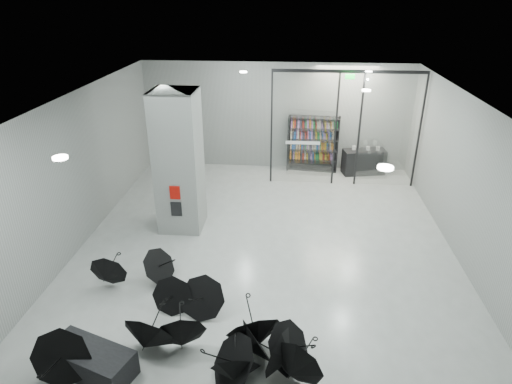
# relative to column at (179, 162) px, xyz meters

# --- Properties ---
(room) EXTENTS (14.00, 14.02, 4.01)m
(room) POSITION_rel_column_xyz_m (2.50, -2.00, 0.84)
(room) COLOR #939693
(room) RESTS_ON ground
(column) EXTENTS (1.20, 1.20, 4.00)m
(column) POSITION_rel_column_xyz_m (0.00, 0.00, 0.00)
(column) COLOR slate
(column) RESTS_ON ground
(fire_cabinet) EXTENTS (0.28, 0.04, 0.38)m
(fire_cabinet) POSITION_rel_column_xyz_m (0.00, -0.62, -0.65)
(fire_cabinet) COLOR #A50A07
(fire_cabinet) RESTS_ON column
(info_panel) EXTENTS (0.30, 0.03, 0.42)m
(info_panel) POSITION_rel_column_xyz_m (0.00, -0.62, -1.15)
(info_panel) COLOR black
(info_panel) RESTS_ON column
(exit_sign) EXTENTS (0.30, 0.06, 0.15)m
(exit_sign) POSITION_rel_column_xyz_m (4.90, 3.30, 1.82)
(exit_sign) COLOR #0CE533
(exit_sign) RESTS_ON room
(glass_partition) EXTENTS (5.06, 0.08, 4.00)m
(glass_partition) POSITION_rel_column_xyz_m (4.89, 3.50, 0.18)
(glass_partition) COLOR silver
(glass_partition) RESTS_ON ground
(bench) EXTENTS (1.74, 1.19, 0.51)m
(bench) POSITION_rel_column_xyz_m (-0.37, -5.53, -1.74)
(bench) COLOR black
(bench) RESTS_ON ground
(bookshelf) EXTENTS (1.93, 0.59, 2.09)m
(bookshelf) POSITION_rel_column_xyz_m (3.92, 4.75, -0.95)
(bookshelf) COLOR black
(bookshelf) RESTS_ON ground
(shop_counter) EXTENTS (1.64, 0.92, 0.93)m
(shop_counter) POSITION_rel_column_xyz_m (5.84, 4.54, -1.54)
(shop_counter) COLOR black
(shop_counter) RESTS_ON ground
(umbrella_cluster) EXTENTS (5.34, 4.11, 1.33)m
(umbrella_cluster) POSITION_rel_column_xyz_m (1.54, -4.83, -1.69)
(umbrella_cluster) COLOR black
(umbrella_cluster) RESTS_ON ground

